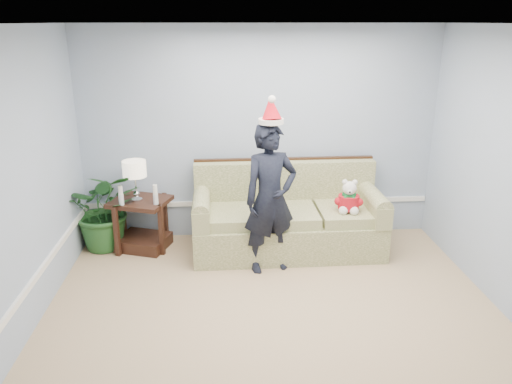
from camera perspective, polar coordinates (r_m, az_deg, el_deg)
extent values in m
cube|color=tan|center=(4.61, 2.70, -17.36)|extent=(4.50, 5.00, 0.02)
cube|color=white|center=(3.72, 3.38, 18.78)|extent=(4.50, 5.00, 0.02)
cube|color=#8DA1B5|center=(6.36, 0.38, 6.54)|extent=(4.50, 0.02, 2.70)
cube|color=white|center=(6.59, 0.38, -1.17)|extent=(4.48, 0.03, 0.06)
cube|color=white|center=(4.68, -26.21, -12.19)|extent=(0.03, 4.98, 0.06)
cube|color=#5A6831|center=(6.23, 3.59, -4.77)|extent=(2.30, 1.01, 0.44)
cube|color=#5A6831|center=(6.02, -3.00, -2.69)|extent=(0.69, 0.79, 0.13)
cube|color=#5A6831|center=(6.07, 3.71, -2.53)|extent=(0.69, 0.79, 0.13)
cube|color=#5A6831|center=(6.20, 10.22, -2.34)|extent=(0.69, 0.79, 0.13)
cube|color=#5A6831|center=(6.38, 3.27, 0.87)|extent=(2.29, 0.25, 0.61)
cube|color=black|center=(6.37, 3.24, 3.69)|extent=(2.29, 0.09, 0.05)
cube|color=#5A6831|center=(6.05, -6.22, -1.99)|extent=(0.21, 0.98, 0.26)
cube|color=#5A6831|center=(6.31, 13.12, -1.50)|extent=(0.21, 0.98, 0.26)
cube|color=#3B1E15|center=(6.29, -13.13, -1.08)|extent=(0.81, 0.75, 0.05)
cube|color=#3B1E15|center=(6.49, -12.77, -5.58)|extent=(0.73, 0.66, 0.15)
cube|color=#3B1E15|center=(6.25, -15.66, -4.35)|extent=(0.07, 0.07, 0.64)
cube|color=#3B1E15|center=(6.16, -10.75, -4.30)|extent=(0.07, 0.07, 0.64)
cube|color=#3B1E15|center=(6.64, -14.95, -2.89)|extent=(0.07, 0.07, 0.64)
cube|color=#3B1E15|center=(6.55, -10.33, -2.82)|extent=(0.07, 0.07, 0.64)
cylinder|color=silver|center=(6.25, -13.46, -0.86)|extent=(0.13, 0.13, 0.03)
sphere|color=silver|center=(6.22, -13.51, -0.21)|extent=(0.08, 0.08, 0.08)
cylinder|color=silver|center=(6.18, -13.60, 0.87)|extent=(0.02, 0.02, 0.28)
cylinder|color=#F2E4C4|center=(6.13, -13.74, 2.60)|extent=(0.28, 0.28, 0.19)
cylinder|color=silver|center=(6.13, -15.14, -0.86)|extent=(0.06, 0.06, 0.13)
cylinder|color=white|center=(6.09, -15.24, 0.21)|extent=(0.05, 0.05, 0.11)
cylinder|color=silver|center=(6.06, -11.39, -0.79)|extent=(0.06, 0.06, 0.13)
cylinder|color=white|center=(6.02, -11.47, 0.29)|extent=(0.05, 0.05, 0.11)
imported|color=#1F5121|center=(6.45, -16.86, -1.88)|extent=(0.93, 0.81, 1.03)
imported|color=black|center=(5.53, 1.65, -0.79)|extent=(0.72, 0.58, 1.70)
cylinder|color=silver|center=(5.30, 1.74, 8.10)|extent=(0.31, 0.31, 0.05)
cone|color=red|center=(5.30, 1.73, 9.57)|extent=(0.26, 0.32, 0.31)
sphere|color=silver|center=(5.19, 1.84, 10.54)|extent=(0.08, 0.08, 0.08)
sphere|color=silver|center=(6.03, 10.54, -1.12)|extent=(0.23, 0.23, 0.23)
cylinder|color=red|center=(6.03, 10.54, -1.12)|extent=(0.29, 0.29, 0.16)
cylinder|color=#126D2E|center=(6.00, 10.59, -0.30)|extent=(0.19, 0.19, 0.03)
sphere|color=silver|center=(5.94, 10.15, -2.15)|extent=(0.11, 0.11, 0.11)
sphere|color=silver|center=(5.97, 11.33, -2.11)|extent=(0.11, 0.11, 0.11)
sphere|color=silver|center=(5.96, 10.66, 0.42)|extent=(0.16, 0.16, 0.16)
sphere|color=black|center=(5.88, 10.88, -0.02)|extent=(0.02, 0.02, 0.02)
sphere|color=silver|center=(5.93, 10.14, 1.11)|extent=(0.06, 0.06, 0.06)
sphere|color=silver|center=(5.96, 11.22, 1.13)|extent=(0.06, 0.06, 0.06)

